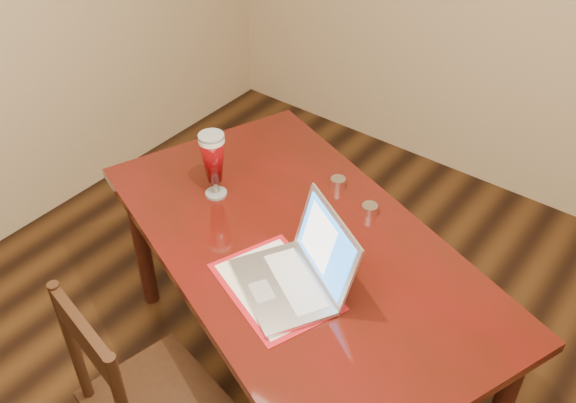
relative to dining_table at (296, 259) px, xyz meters
The scene contains 3 objects.
room_shell 1.39m from the dining_table, 55.36° to the right, with size 4.51×5.01×2.71m.
dining_table is the anchor object (origin of this frame).
dining_chair 0.72m from the dining_table, 99.80° to the right, with size 0.49×0.47×0.98m.
Camera 1 is at (0.52, -0.65, 2.32)m, focal length 40.00 mm.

